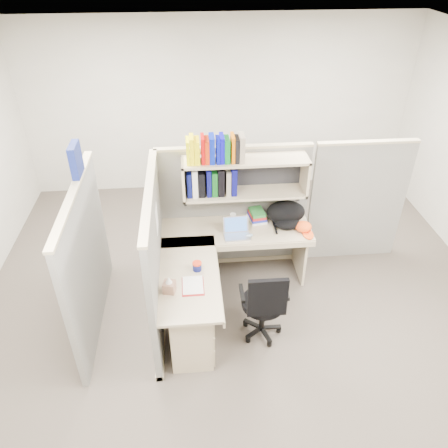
{
  "coord_description": "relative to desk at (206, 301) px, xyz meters",
  "views": [
    {
      "loc": [
        -0.51,
        -3.59,
        3.63
      ],
      "look_at": [
        -0.17,
        0.25,
        1.02
      ],
      "focal_mm": 35.0,
      "sensor_mm": 36.0,
      "label": 1
    }
  ],
  "objects": [
    {
      "name": "room_shell",
      "position": [
        0.41,
        0.29,
        1.18
      ],
      "size": [
        6.0,
        6.0,
        6.0
      ],
      "color": "#B3AEA2",
      "rests_on": "ground"
    },
    {
      "name": "snack_canister",
      "position": [
        -0.08,
        0.16,
        0.34
      ],
      "size": [
        0.1,
        0.1,
        0.09
      ],
      "color": "#0E1352",
      "rests_on": "desk"
    },
    {
      "name": "mouse",
      "position": [
        0.54,
        0.69,
        0.31
      ],
      "size": [
        0.09,
        0.06,
        0.03
      ],
      "primitive_type": "ellipsoid",
      "rotation": [
        0.0,
        0.0,
        0.07
      ],
      "color": "#7D98B2",
      "rests_on": "desk"
    },
    {
      "name": "laptop",
      "position": [
        0.4,
        0.7,
        0.4
      ],
      "size": [
        0.31,
        0.31,
        0.21
      ],
      "primitive_type": null,
      "rotation": [
        0.0,
        0.0,
        0.04
      ],
      "color": "#BABABF",
      "rests_on": "desk"
    },
    {
      "name": "cubicle",
      "position": [
        0.04,
        0.74,
        0.47
      ],
      "size": [
        3.79,
        1.84,
        1.95
      ],
      "color": "slate",
      "rests_on": "ground"
    },
    {
      "name": "task_chair",
      "position": [
        0.58,
        -0.13,
        -0.11
      ],
      "size": [
        0.48,
        0.45,
        0.93
      ],
      "color": "black",
      "rests_on": "ground"
    },
    {
      "name": "tissue_box",
      "position": [
        -0.35,
        -0.14,
        0.38
      ],
      "size": [
        0.13,
        0.13,
        0.18
      ],
      "primitive_type": null,
      "rotation": [
        0.0,
        0.0,
        -0.22
      ],
      "color": "#9C6F58",
      "rests_on": "desk"
    },
    {
      "name": "desk",
      "position": [
        0.0,
        0.0,
        0.0
      ],
      "size": [
        1.74,
        1.75,
        0.73
      ],
      "color": "tan",
      "rests_on": "ground"
    },
    {
      "name": "backpack",
      "position": [
        1.0,
        0.89,
        0.43
      ],
      "size": [
        0.55,
        0.48,
        0.27
      ],
      "primitive_type": null,
      "rotation": [
        0.0,
        0.0,
        -0.32
      ],
      "color": "black",
      "rests_on": "desk"
    },
    {
      "name": "orange_cap",
      "position": [
        1.17,
        0.76,
        0.34
      ],
      "size": [
        0.26,
        0.28,
        0.11
      ],
      "primitive_type": null,
      "rotation": [
        0.0,
        0.0,
        0.35
      ],
      "color": "#F24D15",
      "rests_on": "desk"
    },
    {
      "name": "loose_paper",
      "position": [
        -0.13,
        -0.07,
        0.29
      ],
      "size": [
        0.2,
        0.27,
        0.0
      ],
      "primitive_type": null,
      "rotation": [
        0.0,
        0.0,
        0.01
      ],
      "color": "white",
      "rests_on": "desk"
    },
    {
      "name": "book_stack",
      "position": [
        0.68,
        1.03,
        0.35
      ],
      "size": [
        0.22,
        0.28,
        0.12
      ],
      "primitive_type": null,
      "rotation": [
        0.0,
        0.0,
        0.14
      ],
      "color": "gray",
      "rests_on": "desk"
    },
    {
      "name": "ground",
      "position": [
        0.41,
        0.29,
        -0.44
      ],
      "size": [
        6.0,
        6.0,
        0.0
      ],
      "primitive_type": "plane",
      "color": "#3A332C",
      "rests_on": "ground"
    },
    {
      "name": "paper_cup",
      "position": [
        0.39,
        1.01,
        0.34
      ],
      "size": [
        0.08,
        0.08,
        0.11
      ],
      "primitive_type": "cylinder",
      "rotation": [
        0.0,
        0.0,
        -0.08
      ],
      "color": "white",
      "rests_on": "desk"
    }
  ]
}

